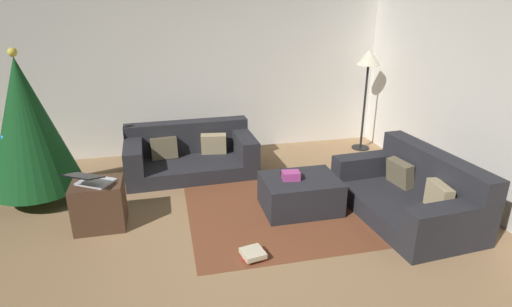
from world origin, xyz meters
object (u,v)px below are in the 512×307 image
object	(u,v)px
christmas_tree	(27,125)
laptop	(91,180)
corner_lamp	(368,65)
couch_left	(190,154)
ottoman	(300,194)
book_stack	(253,254)
couch_right	(412,193)
gift_box	(291,175)
tv_remote	(284,175)
side_table	(99,204)

from	to	relation	value
christmas_tree	laptop	bearing A→B (deg)	-48.80
laptop	corner_lamp	distance (m)	4.35
couch_left	christmas_tree	world-z (taller)	christmas_tree
christmas_tree	corner_lamp	bearing A→B (deg)	10.00
christmas_tree	ottoman	bearing A→B (deg)	-17.13
couch_left	ottoman	world-z (taller)	couch_left
book_stack	couch_right	bearing A→B (deg)	12.25
ottoman	gift_box	distance (m)	0.27
corner_lamp	tv_remote	bearing A→B (deg)	-137.81
couch_left	christmas_tree	distance (m)	2.06
ottoman	christmas_tree	bearing A→B (deg)	162.87
gift_box	christmas_tree	distance (m)	3.10
christmas_tree	laptop	distance (m)	1.22
ottoman	couch_right	bearing A→B (deg)	-19.23
couch_left	gift_box	world-z (taller)	couch_left
ottoman	laptop	distance (m)	2.30
ottoman	side_table	distance (m)	2.23
laptop	book_stack	xyz separation A→B (m)	(1.51, -0.90, -0.53)
tv_remote	christmas_tree	xyz separation A→B (m)	(-2.86, 0.83, 0.56)
side_table	book_stack	xyz separation A→B (m)	(1.48, -0.95, -0.22)
christmas_tree	corner_lamp	world-z (taller)	christmas_tree
tv_remote	ottoman	bearing A→B (deg)	-33.83
gift_box	couch_left	bearing A→B (deg)	125.66
gift_box	laptop	xyz separation A→B (m)	(-2.14, 0.06, 0.14)
christmas_tree	gift_box	bearing A→B (deg)	-17.72
gift_box	christmas_tree	world-z (taller)	christmas_tree
side_table	corner_lamp	distance (m)	4.37
gift_box	side_table	world-z (taller)	side_table
corner_lamp	ottoman	bearing A→B (deg)	-133.37
gift_box	laptop	distance (m)	2.15
ottoman	book_stack	distance (m)	1.13
side_table	laptop	world-z (taller)	laptop
tv_remote	laptop	xyz separation A→B (m)	(-2.10, -0.04, 0.18)
couch_left	ottoman	xyz separation A→B (m)	(1.16, -1.46, -0.06)
ottoman	side_table	size ratio (longest dim) A/B	1.68
gift_box	corner_lamp	xyz separation A→B (m)	(1.78, 1.76, 0.93)
couch_left	laptop	bearing A→B (deg)	49.66
ottoman	christmas_tree	size ratio (longest dim) A/B	0.48
couch_right	book_stack	world-z (taller)	couch_right
side_table	laptop	xyz separation A→B (m)	(-0.03, -0.05, 0.32)
couch_left	corner_lamp	bearing A→B (deg)	-175.84
corner_lamp	christmas_tree	bearing A→B (deg)	-170.00
couch_left	tv_remote	xyz separation A→B (m)	(1.00, -1.35, 0.15)
gift_box	corner_lamp	world-z (taller)	corner_lamp
side_table	laptop	size ratio (longest dim) A/B	0.96
gift_box	book_stack	distance (m)	1.12
couch_left	corner_lamp	world-z (taller)	corner_lamp
couch_left	laptop	xyz separation A→B (m)	(-1.10, -1.39, 0.32)
couch_right	side_table	world-z (taller)	couch_right
book_stack	ottoman	bearing A→B (deg)	48.19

